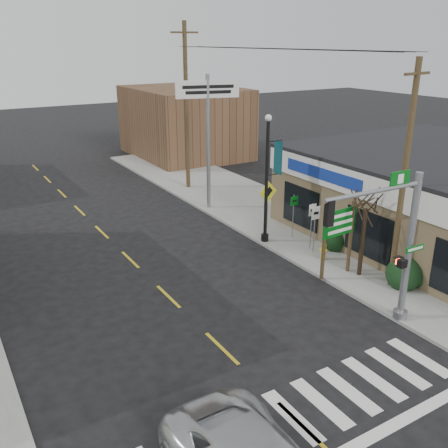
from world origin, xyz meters
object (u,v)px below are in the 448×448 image
guide_sign (339,230)px  dance_center_sign (208,110)px  traffic_signal_pole (398,236)px  bare_tree (367,196)px  fire_hydrant (324,250)px  utility_pole_near (404,177)px  lamp_post (268,170)px  utility_pole_far (186,106)px

guide_sign → dance_center_sign: bearing=87.7°
traffic_signal_pole → dance_center_sign: (0.97, 14.17, 2.33)m
bare_tree → fire_hydrant: bearing=97.3°
utility_pole_near → dance_center_sign: bearing=88.4°
guide_sign → lamp_post: bearing=90.4°
fire_hydrant → dance_center_sign: dance_center_sign is taller
lamp_post → utility_pole_near: utility_pole_near is taller
lamp_post → utility_pole_far: 10.57m
traffic_signal_pole → guide_sign: size_ratio=1.74×
utility_pole_far → utility_pole_near: bearing=-85.0°
traffic_signal_pole → fire_hydrant: traffic_signal_pole is taller
traffic_signal_pole → utility_pole_near: size_ratio=0.62×
bare_tree → lamp_post: bearing=102.7°
traffic_signal_pole → bare_tree: 3.76m
guide_sign → utility_pole_near: size_ratio=0.36×
dance_center_sign → bare_tree: bearing=-70.8°
lamp_post → traffic_signal_pole: bearing=-105.2°
traffic_signal_pole → fire_hydrant: (1.68, 5.15, -2.79)m
guide_sign → utility_pole_far: bearing=83.9°
lamp_post → utility_pole_far: utility_pole_far is taller
guide_sign → bare_tree: (0.90, -0.46, 1.41)m
dance_center_sign → guide_sign: bearing=-75.4°
fire_hydrant → utility_pole_far: (0.25, 13.47, 4.81)m
guide_sign → utility_pole_near: (1.30, -1.76, 2.44)m
traffic_signal_pole → utility_pole_far: bearing=85.7°
guide_sign → fire_hydrant: guide_sign is taller
guide_sign → fire_hydrant: (0.65, 1.47, -1.56)m
traffic_signal_pole → guide_sign: bearing=75.9°
fire_hydrant → lamp_post: size_ratio=0.13×
traffic_signal_pole → utility_pole_near: 3.25m
traffic_signal_pole → utility_pole_near: bearing=41.1°
dance_center_sign → lamp_post: bearing=-77.5°
bare_tree → utility_pole_near: utility_pole_near is taller
dance_center_sign → bare_tree: size_ratio=1.73×
lamp_post → utility_pole_far: size_ratio=0.59×
lamp_post → utility_pole_near: bearing=-86.1°
lamp_post → utility_pole_near: 6.59m
fire_hydrant → utility_pole_far: utility_pole_far is taller
bare_tree → dance_center_sign: bearing=95.0°
dance_center_sign → utility_pole_far: utility_pole_far is taller
bare_tree → utility_pole_far: (0.00, 15.40, 1.85)m
guide_sign → lamp_post: (-0.24, 4.58, 1.52)m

